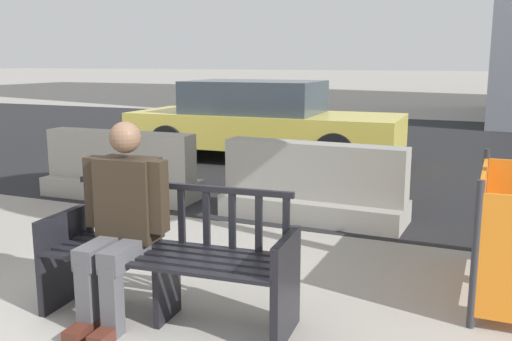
# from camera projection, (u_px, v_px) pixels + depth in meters

# --- Properties ---
(ground_plane) EXTENTS (200.00, 200.00, 0.00)m
(ground_plane) POSITION_uv_depth(u_px,v_px,m) (89.00, 339.00, 3.55)
(ground_plane) COLOR gray
(street_asphalt) EXTENTS (120.00, 12.00, 0.01)m
(street_asphalt) POSITION_uv_depth(u_px,v_px,m) (375.00, 147.00, 11.40)
(street_asphalt) COLOR black
(street_asphalt) RESTS_ON ground
(street_bench) EXTENTS (1.72, 0.65, 0.88)m
(street_bench) POSITION_uv_depth(u_px,v_px,m) (168.00, 261.00, 3.78)
(street_bench) COLOR black
(street_bench) RESTS_ON ground
(seated_person) EXTENTS (0.59, 0.74, 1.31)m
(seated_person) POSITION_uv_depth(u_px,v_px,m) (121.00, 217.00, 3.77)
(seated_person) COLOR #2D2319
(seated_person) RESTS_ON ground
(jersey_barrier_centre) EXTENTS (2.02, 0.74, 0.84)m
(jersey_barrier_centre) POSITION_uv_depth(u_px,v_px,m) (313.00, 189.00, 6.19)
(jersey_barrier_centre) COLOR gray
(jersey_barrier_centre) RESTS_ON ground
(jersey_barrier_left) EXTENTS (2.02, 0.74, 0.84)m
(jersey_barrier_left) POSITION_uv_depth(u_px,v_px,m) (121.00, 171.00, 7.18)
(jersey_barrier_left) COLOR #9E998E
(jersey_barrier_left) RESTS_ON ground
(car_taxi_near) EXTENTS (4.68, 1.96, 1.37)m
(car_taxi_near) POSITION_uv_depth(u_px,v_px,m) (262.00, 121.00, 9.84)
(car_taxi_near) COLOR #DBC64C
(car_taxi_near) RESTS_ON ground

